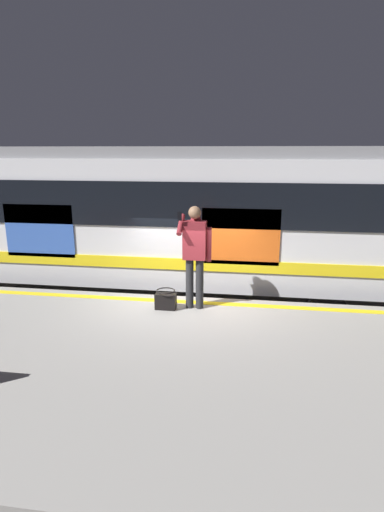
# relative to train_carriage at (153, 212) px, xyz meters

# --- Properties ---
(ground_plane) EXTENTS (24.76, 24.76, 0.00)m
(ground_plane) POSITION_rel_train_carriage_xyz_m (-1.19, 2.01, -2.41)
(ground_plane) COLOR #4C4742
(platform) EXTENTS (16.50, 4.96, 1.06)m
(platform) POSITION_rel_train_carriage_xyz_m (-1.19, 4.49, -1.88)
(platform) COLOR gray
(platform) RESTS_ON ground
(safety_line) EXTENTS (16.17, 0.16, 0.01)m
(safety_line) POSITION_rel_train_carriage_xyz_m (-1.19, 2.31, -1.35)
(safety_line) COLOR yellow
(safety_line) RESTS_ON platform
(track_rail_near) EXTENTS (21.46, 0.08, 0.16)m
(track_rail_near) POSITION_rel_train_carriage_xyz_m (-1.19, 0.71, -2.33)
(track_rail_near) COLOR slate
(track_rail_near) RESTS_ON ground
(track_rail_far) EXTENTS (21.46, 0.08, 0.16)m
(track_rail_far) POSITION_rel_train_carriage_xyz_m (-1.19, -0.72, -2.33)
(track_rail_far) COLOR slate
(track_rail_far) RESTS_ON ground
(train_carriage) EXTENTS (12.11, 3.00, 3.73)m
(train_carriage) POSITION_rel_train_carriage_xyz_m (0.00, 0.00, 0.00)
(train_carriage) COLOR silver
(train_carriage) RESTS_ON ground
(passenger) EXTENTS (0.57, 0.55, 1.84)m
(passenger) POSITION_rel_train_carriage_xyz_m (-1.36, 2.55, -0.26)
(passenger) COLOR #262628
(passenger) RESTS_ON platform
(handbag) EXTENTS (0.37, 0.34, 0.35)m
(handbag) POSITION_rel_train_carriage_xyz_m (-0.85, 2.69, -1.19)
(handbag) COLOR black
(handbag) RESTS_ON platform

